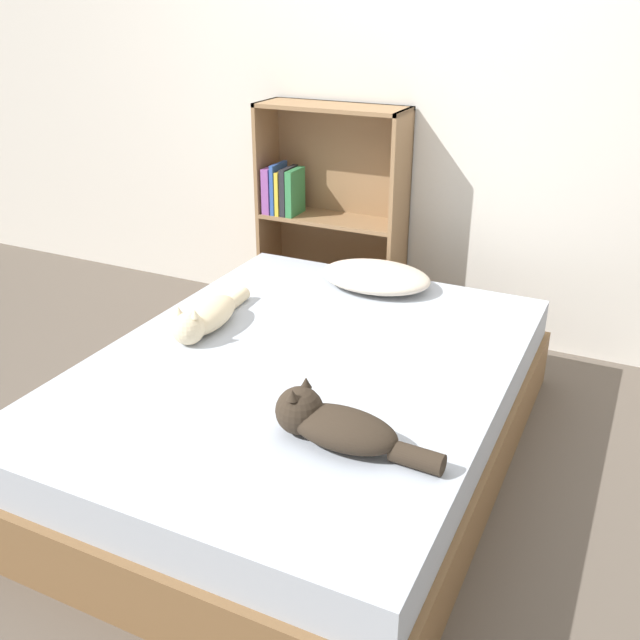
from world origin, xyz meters
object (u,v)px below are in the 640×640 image
Objects in this scene: cat_light at (205,317)px; bookshelf at (329,213)px; pillow at (376,277)px; cat_dark at (333,424)px; bed at (303,408)px.

cat_light is 0.47× the size of bookshelf.
cat_light reaches higher than pillow.
cat_dark is at bearing -64.46° from bookshelf.
bookshelf reaches higher than bed.
pillow is 0.84m from cat_light.
bookshelf reaches higher than cat_light.
bookshelf is at bearing -61.80° from cat_dark.
bookshelf is at bearing 175.63° from cat_light.
pillow is 0.95× the size of cat_dark.
cat_light is 0.99× the size of cat_dark.
cat_light reaches higher than bed.
pillow reaches higher than bed.
bookshelf is (-0.44, 0.43, 0.13)m from pillow.
pillow is at bearing 144.13° from cat_light.
cat_dark is at bearing -52.94° from bed.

